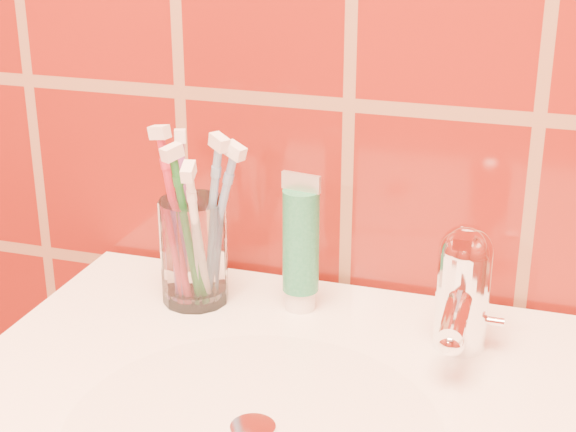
% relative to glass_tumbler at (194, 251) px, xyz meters
% --- Properties ---
extents(glass_tumbler, '(0.08, 0.08, 0.11)m').
position_rel_glass_tumbler_xyz_m(glass_tumbler, '(0.00, 0.00, 0.00)').
color(glass_tumbler, white).
rests_on(glass_tumbler, pedestal_sink).
extents(toothpaste_tube, '(0.04, 0.04, 0.14)m').
position_rel_glass_tumbler_xyz_m(toothpaste_tube, '(0.11, 0.02, 0.01)').
color(toothpaste_tube, white).
rests_on(toothpaste_tube, pedestal_sink).
extents(faucet, '(0.05, 0.11, 0.12)m').
position_rel_glass_tumbler_xyz_m(faucet, '(0.27, -0.02, 0.01)').
color(faucet, white).
rests_on(faucet, pedestal_sink).
extents(toothbrush_0, '(0.07, 0.09, 0.19)m').
position_rel_glass_tumbler_xyz_m(toothbrush_0, '(0.00, -0.02, 0.03)').
color(toothbrush_0, '#1D6D2B').
rests_on(toothbrush_0, glass_tumbler).
extents(toothbrush_1, '(0.07, 0.07, 0.19)m').
position_rel_glass_tumbler_xyz_m(toothbrush_1, '(-0.02, -0.00, 0.04)').
color(toothbrush_1, '#BF2842').
rests_on(toothbrush_1, glass_tumbler).
extents(toothbrush_2, '(0.06, 0.08, 0.19)m').
position_rel_glass_tumbler_xyz_m(toothbrush_2, '(-0.01, 0.01, 0.03)').
color(toothbrush_2, '#90489B').
rests_on(toothbrush_2, glass_tumbler).
extents(toothbrush_3, '(0.10, 0.09, 0.19)m').
position_rel_glass_tumbler_xyz_m(toothbrush_3, '(0.02, -0.00, 0.04)').
color(toothbrush_3, '#709AC7').
rests_on(toothbrush_3, glass_tumbler).
extents(toothbrush_4, '(0.12, 0.10, 0.19)m').
position_rel_glass_tumbler_xyz_m(toothbrush_4, '(0.03, -0.00, 0.03)').
color(toothbrush_4, '#6A8ABC').
rests_on(toothbrush_4, glass_tumbler).
extents(toothbrush_5, '(0.05, 0.12, 0.18)m').
position_rel_glass_tumbler_xyz_m(toothbrush_5, '(0.01, -0.02, 0.03)').
color(toothbrush_5, white).
rests_on(toothbrush_5, glass_tumbler).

